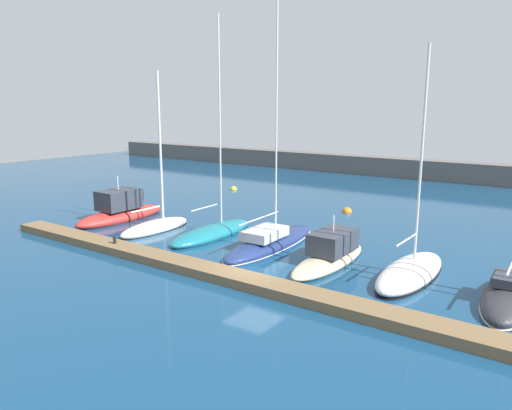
{
  "coord_description": "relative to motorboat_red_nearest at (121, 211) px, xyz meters",
  "views": [
    {
      "loc": [
        13.66,
        -19.34,
        8.71
      ],
      "look_at": [
        -2.0,
        3.05,
        2.99
      ],
      "focal_mm": 33.54,
      "sensor_mm": 36.0,
      "label": 1
    }
  ],
  "objects": [
    {
      "name": "sailboat_charcoal_seventh",
      "position": [
        27.01,
        -0.37,
        -0.36
      ],
      "size": [
        2.4,
        6.95,
        13.52
      ],
      "rotation": [
        0.0,
        0.0,
        1.59
      ],
      "color": "#2D2D33",
      "rests_on": "ground_plane"
    },
    {
      "name": "mooring_buoy_yellow",
      "position": [
        -1.11,
        15.74,
        -0.67
      ],
      "size": [
        0.7,
        0.7,
        0.7
      ],
      "primitive_type": "sphere",
      "color": "yellow",
      "rests_on": "ground_plane"
    },
    {
      "name": "sailboat_ivory_second",
      "position": [
        4.63,
        -0.79,
        -0.36
      ],
      "size": [
        1.86,
        6.11,
        11.36
      ],
      "rotation": [
        0.0,
        0.0,
        1.56
      ],
      "color": "silver",
      "rests_on": "ground_plane"
    },
    {
      "name": "breakwater_seawall",
      "position": [
        15.58,
        34.67,
        0.48
      ],
      "size": [
        108.0,
        2.44,
        2.31
      ],
      "primitive_type": "cube",
      "color": "#5B5651",
      "rests_on": "ground_plane"
    },
    {
      "name": "mooring_buoy_orange",
      "position": [
        13.24,
        12.55,
        -0.67
      ],
      "size": [
        0.8,
        0.8,
        0.8
      ],
      "primitive_type": "sphere",
      "color": "orange",
      "rests_on": "ground_plane"
    },
    {
      "name": "motorboat_sand_fifth",
      "position": [
        17.99,
        -0.14,
        -0.1
      ],
      "size": [
        2.2,
        7.49,
        2.94
      ],
      "rotation": [
        0.0,
        0.0,
        1.56
      ],
      "color": "beige",
      "rests_on": "ground_plane"
    },
    {
      "name": "motorboat_red_nearest",
      "position": [
        0.0,
        0.0,
        0.0
      ],
      "size": [
        2.5,
        7.98,
        3.79
      ],
      "rotation": [
        0.0,
        0.0,
        1.57
      ],
      "color": "#B72D28",
      "rests_on": "ground_plane"
    },
    {
      "name": "dock_bollard",
      "position": [
        6.22,
        -5.58,
        0.03
      ],
      "size": [
        0.2,
        0.2,
        0.44
      ],
      "primitive_type": "cylinder",
      "color": "black",
      "rests_on": "dock_pier"
    },
    {
      "name": "ground_plane",
      "position": [
        15.58,
        -4.2,
        -0.67
      ],
      "size": [
        120.0,
        120.0,
        0.0
      ],
      "primitive_type": "plane",
      "color": "navy"
    },
    {
      "name": "sailboat_white_sixth",
      "position": [
        22.38,
        0.15,
        -0.37
      ],
      "size": [
        2.58,
        7.37,
        11.95
      ],
      "rotation": [
        0.0,
        0.0,
        1.54
      ],
      "color": "white",
      "rests_on": "ground_plane"
    },
    {
      "name": "sailboat_navy_fourth",
      "position": [
        13.35,
        0.78,
        -0.37
      ],
      "size": [
        2.81,
        9.76,
        15.89
      ],
      "rotation": [
        0.0,
        0.0,
        1.6
      ],
      "color": "navy",
      "rests_on": "ground_plane"
    },
    {
      "name": "sailboat_teal_third",
      "position": [
        8.78,
        0.53,
        -0.43
      ],
      "size": [
        2.56,
        7.96,
        14.82
      ],
      "rotation": [
        0.0,
        0.0,
        1.6
      ],
      "color": "#19707F",
      "rests_on": "ground_plane"
    },
    {
      "name": "dock_pier",
      "position": [
        15.58,
        -5.58,
        -0.43
      ],
      "size": [
        37.31,
        1.51,
        0.48
      ],
      "primitive_type": "cube",
      "color": "brown",
      "rests_on": "ground_plane"
    }
  ]
}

